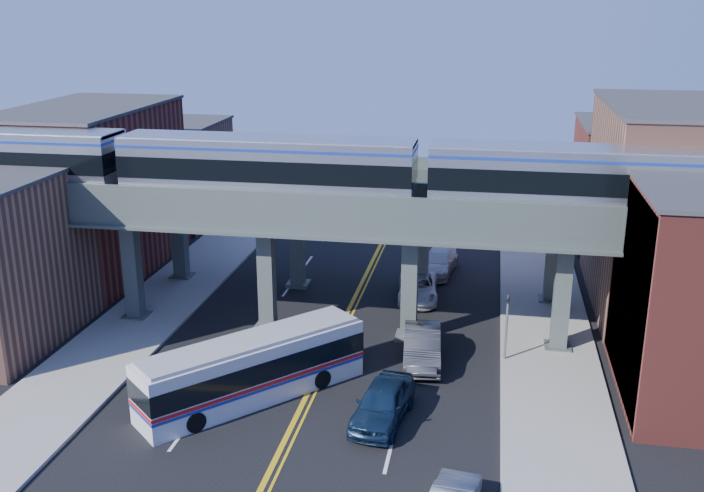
{
  "coord_description": "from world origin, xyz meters",
  "views": [
    {
      "loc": [
        8.0,
        -31.61,
        17.86
      ],
      "look_at": [
        0.95,
        7.36,
        5.37
      ],
      "focal_mm": 40.0,
      "sensor_mm": 36.0,
      "label": 1
    }
  ],
  "objects_px": {
    "transit_bus": "(253,369)",
    "car_lane_a": "(383,403)",
    "car_lane_c": "(418,288)",
    "stop_sign": "(323,341)",
    "traffic_signal": "(507,320)",
    "car_lane_d": "(438,262)",
    "transit_train": "(267,167)",
    "car_lane_b": "(422,346)"
  },
  "relations": [
    {
      "from": "car_lane_d",
      "to": "car_lane_c",
      "type": "bearing_deg",
      "value": -91.9
    },
    {
      "from": "transit_train",
      "to": "traffic_signal",
      "type": "distance_m",
      "value": 14.87
    },
    {
      "from": "traffic_signal",
      "to": "car_lane_b",
      "type": "xyz_separation_m",
      "value": [
        -4.2,
        -0.8,
        -1.42
      ]
    },
    {
      "from": "traffic_signal",
      "to": "car_lane_c",
      "type": "xyz_separation_m",
      "value": [
        -5.29,
        8.03,
        -1.59
      ]
    },
    {
      "from": "car_lane_a",
      "to": "car_lane_d",
      "type": "bearing_deg",
      "value": 95.19
    },
    {
      "from": "traffic_signal",
      "to": "car_lane_c",
      "type": "distance_m",
      "value": 9.75
    },
    {
      "from": "transit_train",
      "to": "car_lane_d",
      "type": "xyz_separation_m",
      "value": [
        8.52,
        11.22,
        -8.56
      ]
    },
    {
      "from": "transit_bus",
      "to": "car_lane_d",
      "type": "bearing_deg",
      "value": 22.2
    },
    {
      "from": "transit_train",
      "to": "transit_bus",
      "type": "xyz_separation_m",
      "value": [
        1.35,
        -8.02,
        -7.86
      ]
    },
    {
      "from": "transit_train",
      "to": "car_lane_a",
      "type": "height_order",
      "value": "transit_train"
    },
    {
      "from": "transit_bus",
      "to": "car_lane_a",
      "type": "bearing_deg",
      "value": -56.52
    },
    {
      "from": "car_lane_d",
      "to": "transit_train",
      "type": "bearing_deg",
      "value": -119.66
    },
    {
      "from": "car_lane_b",
      "to": "transit_train",
      "type": "bearing_deg",
      "value": 156.91
    },
    {
      "from": "car_lane_a",
      "to": "car_lane_d",
      "type": "height_order",
      "value": "car_lane_a"
    },
    {
      "from": "transit_train",
      "to": "car_lane_b",
      "type": "relative_size",
      "value": 9.19
    },
    {
      "from": "car_lane_a",
      "to": "car_lane_c",
      "type": "relative_size",
      "value": 0.99
    },
    {
      "from": "transit_train",
      "to": "stop_sign",
      "type": "distance_m",
      "value": 9.94
    },
    {
      "from": "car_lane_a",
      "to": "car_lane_b",
      "type": "height_order",
      "value": "car_lane_b"
    },
    {
      "from": "car_lane_c",
      "to": "car_lane_a",
      "type": "bearing_deg",
      "value": -95.42
    },
    {
      "from": "transit_bus",
      "to": "transit_train",
      "type": "bearing_deg",
      "value": 52.18
    },
    {
      "from": "car_lane_a",
      "to": "car_lane_d",
      "type": "distance_m",
      "value": 20.26
    },
    {
      "from": "stop_sign",
      "to": "car_lane_c",
      "type": "relative_size",
      "value": 0.51
    },
    {
      "from": "transit_train",
      "to": "car_lane_c",
      "type": "bearing_deg",
      "value": 38.24
    },
    {
      "from": "transit_train",
      "to": "transit_bus",
      "type": "height_order",
      "value": "transit_train"
    },
    {
      "from": "car_lane_a",
      "to": "stop_sign",
      "type": "bearing_deg",
      "value": 139.19
    },
    {
      "from": "stop_sign",
      "to": "traffic_signal",
      "type": "height_order",
      "value": "traffic_signal"
    },
    {
      "from": "stop_sign",
      "to": "transit_train",
      "type": "bearing_deg",
      "value": 128.99
    },
    {
      "from": "traffic_signal",
      "to": "stop_sign",
      "type": "bearing_deg",
      "value": -161.37
    },
    {
      "from": "car_lane_b",
      "to": "car_lane_c",
      "type": "relative_size",
      "value": 1.03
    },
    {
      "from": "transit_train",
      "to": "car_lane_a",
      "type": "relative_size",
      "value": 9.56
    },
    {
      "from": "transit_bus",
      "to": "car_lane_b",
      "type": "xyz_separation_m",
      "value": [
        7.4,
        5.22,
        -0.59
      ]
    },
    {
      "from": "stop_sign",
      "to": "car_lane_b",
      "type": "xyz_separation_m",
      "value": [
        4.7,
        2.2,
        -0.88
      ]
    },
    {
      "from": "traffic_signal",
      "to": "transit_train",
      "type": "bearing_deg",
      "value": 171.22
    },
    {
      "from": "traffic_signal",
      "to": "car_lane_b",
      "type": "height_order",
      "value": "traffic_signal"
    },
    {
      "from": "transit_bus",
      "to": "car_lane_a",
      "type": "relative_size",
      "value": 1.93
    },
    {
      "from": "traffic_signal",
      "to": "car_lane_c",
      "type": "height_order",
      "value": "traffic_signal"
    },
    {
      "from": "traffic_signal",
      "to": "transit_bus",
      "type": "distance_m",
      "value": 13.09
    },
    {
      "from": "car_lane_a",
      "to": "car_lane_c",
      "type": "bearing_deg",
      "value": 97.57
    },
    {
      "from": "stop_sign",
      "to": "traffic_signal",
      "type": "relative_size",
      "value": 0.64
    },
    {
      "from": "transit_bus",
      "to": "car_lane_d",
      "type": "height_order",
      "value": "transit_bus"
    },
    {
      "from": "car_lane_a",
      "to": "transit_bus",
      "type": "bearing_deg",
      "value": 178.66
    },
    {
      "from": "traffic_signal",
      "to": "transit_bus",
      "type": "height_order",
      "value": "traffic_signal"
    }
  ]
}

